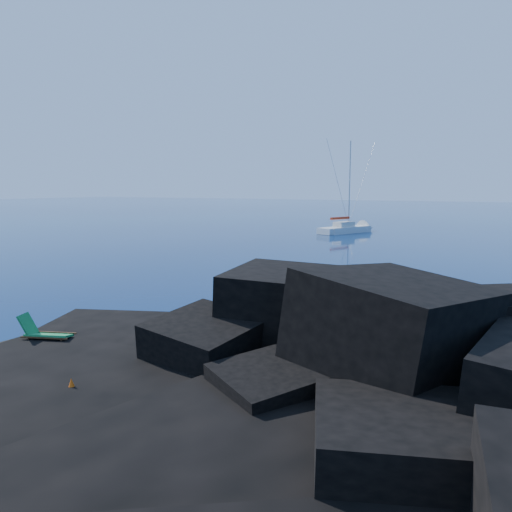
{
  "coord_description": "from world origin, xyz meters",
  "views": [
    {
      "loc": [
        16.57,
        -9.3,
        5.82
      ],
      "look_at": [
        3.3,
        14.67,
        2.0
      ],
      "focal_mm": 35.0,
      "sensor_mm": 36.0,
      "label": 1
    }
  ],
  "objects_px": {
    "sailboat": "(346,233)",
    "marker_cone": "(72,387)",
    "deck_chair": "(49,329)",
    "sunbather": "(4,373)"
  },
  "relations": [
    {
      "from": "sailboat",
      "to": "marker_cone",
      "type": "distance_m",
      "value": 53.15
    },
    {
      "from": "deck_chair",
      "to": "marker_cone",
      "type": "bearing_deg",
      "value": -53.27
    },
    {
      "from": "sunbather",
      "to": "marker_cone",
      "type": "xyz_separation_m",
      "value": [
        2.76,
        0.04,
        0.1
      ]
    },
    {
      "from": "deck_chair",
      "to": "marker_cone",
      "type": "xyz_separation_m",
      "value": [
        4.11,
        -2.59,
        -0.34
      ]
    },
    {
      "from": "deck_chair",
      "to": "marker_cone",
      "type": "relative_size",
      "value": 3.41
    },
    {
      "from": "sunbather",
      "to": "marker_cone",
      "type": "height_order",
      "value": "marker_cone"
    },
    {
      "from": "deck_chair",
      "to": "sunbather",
      "type": "bearing_deg",
      "value": -83.74
    },
    {
      "from": "deck_chair",
      "to": "marker_cone",
      "type": "distance_m",
      "value": 4.87
    },
    {
      "from": "deck_chair",
      "to": "marker_cone",
      "type": "height_order",
      "value": "deck_chair"
    },
    {
      "from": "sailboat",
      "to": "deck_chair",
      "type": "bearing_deg",
      "value": -62.1
    }
  ]
}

